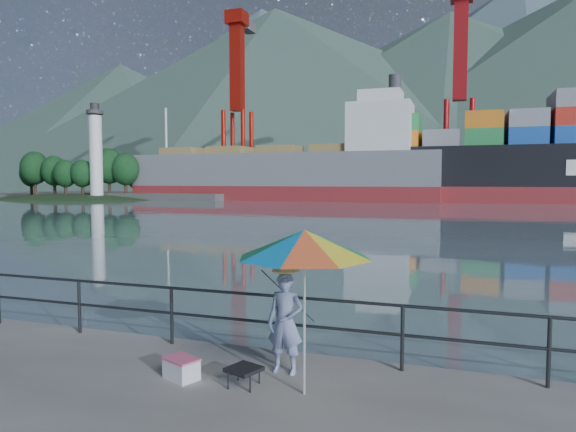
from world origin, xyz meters
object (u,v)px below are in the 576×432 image
object	(u,v)px
beach_umbrella	(305,244)
bulk_carrier	(292,172)
fisherman	(285,323)
cooler_bag	(181,369)

from	to	relation	value
beach_umbrella	bulk_carrier	world-z (taller)	bulk_carrier
fisherman	cooler_bag	bearing A→B (deg)	-150.30
beach_umbrella	fisherman	bearing A→B (deg)	126.96
cooler_bag	bulk_carrier	distance (m)	72.73
cooler_bag	bulk_carrier	size ratio (longest dim) A/B	0.01
beach_umbrella	cooler_bag	xyz separation A→B (m)	(-1.85, -0.07, -1.90)
fisherman	bulk_carrier	world-z (taller)	bulk_carrier
fisherman	cooler_bag	xyz separation A→B (m)	(-1.35, -0.73, -0.62)
beach_umbrella	cooler_bag	distance (m)	2.66
fisherman	beach_umbrella	distance (m)	1.53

